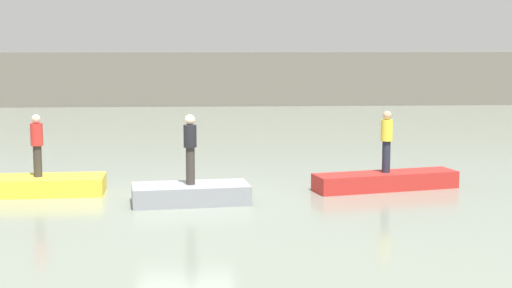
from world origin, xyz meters
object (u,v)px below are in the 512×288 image
object	(u,v)px
rowboat_grey	(191,194)
person_yellow_shirt	(387,138)
person_dark_shirt	(190,145)
rowboat_yellow	(39,185)
person_red_shirt	(37,142)
rowboat_red	(386,181)

from	to	relation	value
rowboat_grey	person_yellow_shirt	size ratio (longest dim) A/B	1.72
person_yellow_shirt	person_dark_shirt	size ratio (longest dim) A/B	0.96
rowboat_yellow	person_yellow_shirt	xyz separation A→B (m)	(9.25, 0.11, 1.17)
person_yellow_shirt	person_red_shirt	world-z (taller)	person_yellow_shirt
rowboat_red	rowboat_grey	bearing A→B (deg)	-177.86
rowboat_grey	rowboat_red	world-z (taller)	rowboat_grey
rowboat_red	person_red_shirt	distance (m)	9.33
person_red_shirt	rowboat_grey	bearing A→B (deg)	-18.73
person_yellow_shirt	person_red_shirt	xyz separation A→B (m)	(-9.25, -0.11, -0.02)
person_dark_shirt	rowboat_yellow	bearing A→B (deg)	161.27
person_red_shirt	person_yellow_shirt	bearing A→B (deg)	0.70
rowboat_grey	rowboat_red	distance (m)	5.44
person_yellow_shirt	person_red_shirt	distance (m)	9.26
person_dark_shirt	rowboat_red	bearing A→B (deg)	15.76
rowboat_red	person_red_shirt	world-z (taller)	person_red_shirt
rowboat_yellow	rowboat_grey	xyz separation A→B (m)	(4.02, -1.36, 0.01)
person_yellow_shirt	rowboat_grey	bearing A→B (deg)	-164.24
rowboat_grey	rowboat_red	bearing A→B (deg)	8.71
rowboat_yellow	rowboat_grey	distance (m)	4.25
person_yellow_shirt	person_dark_shirt	xyz separation A→B (m)	(-5.23, -1.48, 0.05)
person_dark_shirt	rowboat_grey	bearing A→B (deg)	0.00
rowboat_red	person_yellow_shirt	bearing A→B (deg)	0.00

